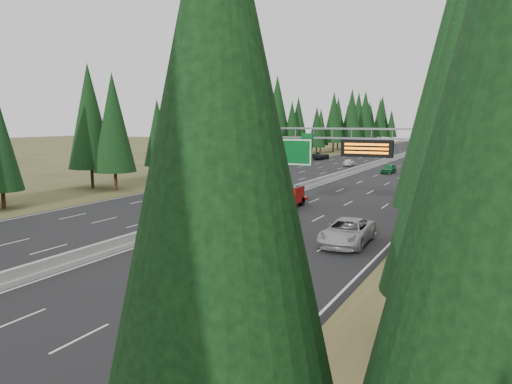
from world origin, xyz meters
TOP-DOWN VIEW (x-y plane):
  - road at (0.00, 80.00)m, footprint 32.00×260.00m
  - shoulder_right at (17.80, 80.00)m, footprint 3.60×260.00m
  - shoulder_left at (-17.80, 80.00)m, footprint 3.60×260.00m
  - median_barrier at (0.00, 80.00)m, footprint 0.70×260.00m
  - sign_gantry at (8.92, 34.88)m, footprint 16.75×0.98m
  - hov_sign_pole at (0.58, 24.97)m, footprint 2.80×0.50m
  - tree_row_right at (21.52, 74.96)m, footprint 11.96×241.99m
  - tree_row_left at (-22.56, 75.65)m, footprint 11.84×242.07m
  - silver_minivan at (12.90, 24.77)m, footprint 3.08×6.34m
  - red_pickup at (3.35, 36.69)m, footprint 2.20×6.16m
  - car_ahead_green at (5.23, 73.13)m, footprint 1.84×4.47m
  - car_ahead_dkred at (14.50, 55.21)m, footprint 1.98×5.03m
  - car_ahead_dkgrey at (8.13, 78.68)m, footprint 2.51×5.28m
  - car_ahead_white at (9.71, 102.51)m, footprint 2.87×5.41m
  - car_ahead_far at (1.50, 122.48)m, footprint 1.90×3.91m
  - car_onc_near at (-5.35, 32.28)m, footprint 1.85×4.34m
  - car_onc_blue at (-14.50, 42.76)m, footprint 1.87×4.45m
  - car_onc_white at (-4.21, 82.59)m, footprint 2.03×4.19m
  - car_onc_far at (-14.50, 95.27)m, footprint 3.10×6.00m

SIDE VIEW (x-z plane):
  - shoulder_right at x=17.80m, z-range 0.00..0.06m
  - shoulder_left at x=-17.80m, z-range 0.00..0.06m
  - road at x=0.00m, z-range 0.00..0.08m
  - median_barrier at x=0.00m, z-range -0.01..0.84m
  - car_onc_blue at x=-14.50m, z-range 0.08..1.36m
  - car_ahead_far at x=1.50m, z-range 0.08..1.36m
  - car_onc_white at x=-4.21m, z-range 0.08..1.46m
  - car_onc_near at x=-5.35m, z-range 0.08..1.47m
  - car_ahead_white at x=9.71m, z-range 0.08..1.53m
  - car_ahead_dkgrey at x=8.13m, z-range 0.08..1.57m
  - car_ahead_green at x=5.23m, z-range 0.08..1.60m
  - car_onc_far at x=-14.50m, z-range 0.08..1.70m
  - car_ahead_dkred at x=14.50m, z-range 0.08..1.71m
  - silver_minivan at x=12.90m, z-range 0.08..1.82m
  - red_pickup at x=3.35m, z-range 0.19..2.20m
  - hov_sign_pole at x=0.58m, z-range 0.72..8.72m
  - sign_gantry at x=8.92m, z-range 1.37..9.17m
  - tree_row_left at x=-22.56m, z-range -0.29..18.65m
  - tree_row_right at x=21.52m, z-range -0.19..18.56m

